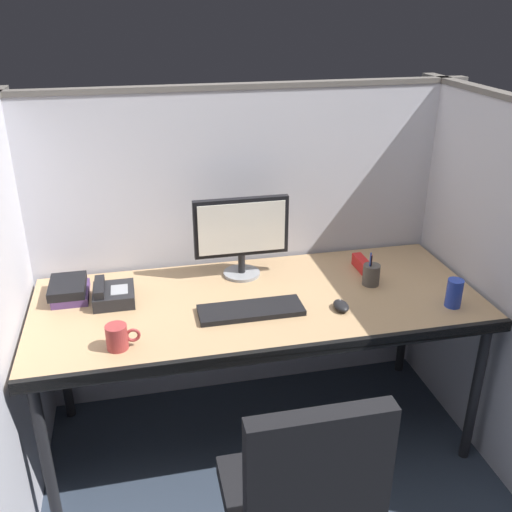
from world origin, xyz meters
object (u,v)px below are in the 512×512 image
(monitor_center, at_px, (241,232))
(soda_can, at_px, (454,293))
(keyboard_main, at_px, (251,310))
(desk_phone, at_px, (112,294))
(computer_mouse, at_px, (341,306))
(coffee_mug, at_px, (118,337))
(desk, at_px, (259,310))
(red_stapler, at_px, (362,264))
(book_stack, at_px, (69,290))
(pen_cup, at_px, (371,275))

(monitor_center, bearing_deg, soda_can, -30.73)
(keyboard_main, bearing_deg, monitor_center, 84.95)
(desk_phone, bearing_deg, computer_mouse, -16.51)
(monitor_center, distance_m, soda_can, 0.95)
(soda_can, bearing_deg, computer_mouse, 170.98)
(computer_mouse, bearing_deg, monitor_center, 129.95)
(computer_mouse, xyz_separation_m, coffee_mug, (-0.90, -0.09, 0.03))
(desk, distance_m, coffee_mug, 0.64)
(keyboard_main, relative_size, coffee_mug, 3.41)
(red_stapler, bearing_deg, soda_can, -59.75)
(keyboard_main, bearing_deg, computer_mouse, -8.45)
(computer_mouse, bearing_deg, desk_phone, 163.49)
(desk, xyz_separation_m, monitor_center, (-0.02, 0.26, 0.27))
(desk, distance_m, computer_mouse, 0.35)
(book_stack, bearing_deg, desk, -14.56)
(keyboard_main, distance_m, computer_mouse, 0.37)
(book_stack, bearing_deg, coffee_mug, -65.39)
(desk, xyz_separation_m, keyboard_main, (-0.06, -0.09, 0.06))
(keyboard_main, xyz_separation_m, book_stack, (-0.73, 0.30, 0.02))
(keyboard_main, xyz_separation_m, pen_cup, (0.58, 0.13, 0.04))
(keyboard_main, height_order, pen_cup, pen_cup)
(computer_mouse, bearing_deg, coffee_mug, -174.06)
(pen_cup, xyz_separation_m, coffee_mug, (-1.11, -0.28, -0.00))
(red_stapler, relative_size, book_stack, 0.71)
(desk, bearing_deg, monitor_center, 95.55)
(keyboard_main, height_order, desk_phone, desk_phone)
(coffee_mug, bearing_deg, desk, 22.43)
(pen_cup, relative_size, soda_can, 1.30)
(desk, bearing_deg, computer_mouse, -25.27)
(computer_mouse, height_order, pen_cup, pen_cup)
(monitor_center, relative_size, soda_can, 3.52)
(red_stapler, height_order, coffee_mug, coffee_mug)
(desk_phone, height_order, red_stapler, desk_phone)
(desk, height_order, pen_cup, pen_cup)
(keyboard_main, bearing_deg, red_stapler, 25.29)
(red_stapler, bearing_deg, computer_mouse, -123.94)
(keyboard_main, distance_m, coffee_mug, 0.55)
(desk, xyz_separation_m, coffee_mug, (-0.58, -0.24, 0.10))
(pen_cup, bearing_deg, computer_mouse, -138.33)
(pen_cup, distance_m, soda_can, 0.37)
(coffee_mug, bearing_deg, computer_mouse, 5.94)
(computer_mouse, bearing_deg, desk, 154.73)
(desk, distance_m, book_stack, 0.82)
(computer_mouse, distance_m, pen_cup, 0.28)
(soda_can, relative_size, coffee_mug, 0.97)
(pen_cup, bearing_deg, desk_phone, 175.54)
(desk_phone, bearing_deg, book_stack, 156.23)
(desk, height_order, desk_phone, desk_phone)
(desk_phone, relative_size, coffee_mug, 1.51)
(desk, relative_size, red_stapler, 12.67)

